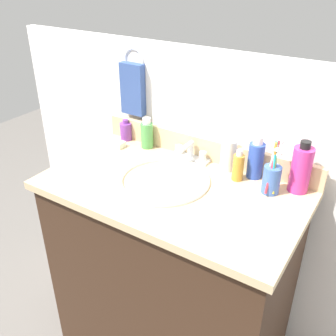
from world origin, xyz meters
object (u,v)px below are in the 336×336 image
bottle_cream_purple (126,131)px  faucet (190,154)px  hand_towel (133,89)px  bottle_soap_pink (301,169)px  cup_blue_plastic (272,177)px  bottle_lotion_white (229,153)px  bottle_shampoo_blue (256,159)px  bottle_toner_green (147,134)px  bottle_oil_amber (238,167)px  soap_bar (117,144)px

bottle_cream_purple → faucet: bearing=-3.2°
hand_towel → bottle_soap_pink: size_ratio=1.17×
hand_towel → cup_blue_plastic: size_ratio=1.12×
faucet → bottle_lotion_white: bearing=5.2°
bottle_shampoo_blue → bottle_lotion_white: bearing=179.7°
bottle_shampoo_blue → bottle_toner_green: bearing=-179.0°
hand_towel → bottle_oil_amber: bearing=-10.8°
bottle_shampoo_blue → bottle_oil_amber: bearing=-130.4°
bottle_soap_pink → cup_blue_plastic: cup_blue_plastic is taller
soap_bar → bottle_toner_green: bearing=30.5°
faucet → bottle_lotion_white: (0.16, 0.01, 0.04)m
faucet → bottle_shampoo_blue: size_ratio=0.98×
faucet → soap_bar: bearing=-169.4°
faucet → bottle_shampoo_blue: bottle_shampoo_blue is taller
faucet → cup_blue_plastic: size_ratio=0.82×
bottle_toner_green → soap_bar: bearing=-149.5°
cup_blue_plastic → soap_bar: cup_blue_plastic is taller
bottle_soap_pink → soap_bar: bottle_soap_pink is taller
hand_towel → bottle_oil_amber: size_ratio=1.83×
faucet → bottle_toner_green: bearing=178.5°
faucet → bottle_shampoo_blue: 0.27m
hand_towel → bottle_toner_green: (0.11, -0.06, -0.16)m
cup_blue_plastic → soap_bar: size_ratio=3.06×
bottle_soap_pink → bottle_cream_purple: bearing=179.1°
faucet → bottle_toner_green: 0.21m
bottle_toner_green → bottle_lotion_white: (0.37, 0.01, 0.01)m
bottle_cream_purple → bottle_lotion_white: bearing=-0.5°
bottle_soap_pink → soap_bar: 0.76m
bottle_soap_pink → faucet: bearing=-179.2°
bottle_lotion_white → soap_bar: (-0.48, -0.07, -0.06)m
bottle_oil_amber → bottle_lotion_white: size_ratio=0.82×
bottle_soap_pink → bottle_toner_green: bearing=-180.0°
bottle_soap_pink → hand_towel: bearing=175.5°
faucet → bottle_oil_amber: bottle_oil_amber is taller
bottle_soap_pink → soap_bar: bearing=-175.0°
bottle_lotion_white → bottle_cream_purple: bearing=179.5°
bottle_cream_purple → bottle_lotion_white: bottle_lotion_white is taller
bottle_cream_purple → cup_blue_plastic: 0.69m
bottle_lotion_white → soap_bar: bottle_lotion_white is taller
bottle_soap_pink → soap_bar: (-0.75, -0.07, -0.07)m
hand_towel → faucet: hand_towel is taller
hand_towel → bottle_soap_pink: 0.77m
cup_blue_plastic → hand_towel: bearing=169.6°
bottle_soap_pink → bottle_lotion_white: (-0.27, 0.01, -0.02)m
hand_towel → bottle_oil_amber: 0.58m
faucet → soap_bar: 0.33m
bottle_soap_pink → bottle_lotion_white: 0.27m
bottle_oil_amber → bottle_shampoo_blue: bearing=49.6°
faucet → bottle_soap_pink: (0.43, 0.01, 0.06)m
cup_blue_plastic → faucet: bearing=170.6°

